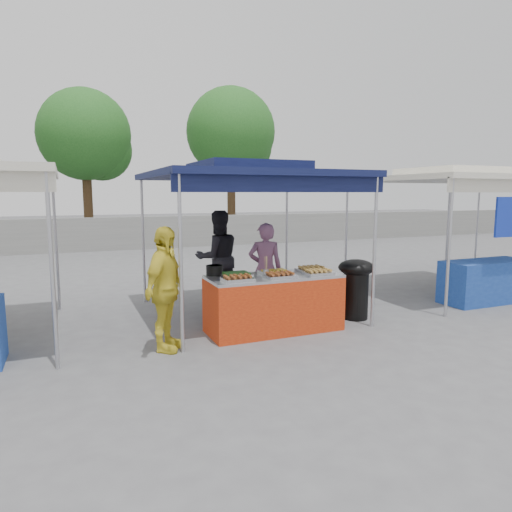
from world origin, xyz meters
name	(u,v)px	position (x,y,z in m)	size (l,w,h in m)	color
ground_plane	(271,329)	(0.00, 0.00, 0.00)	(80.00, 80.00, 0.00)	#565659
back_wall	(148,233)	(0.00, 11.00, 0.60)	(40.00, 0.25, 1.20)	gray
main_canopy	(247,174)	(0.00, 0.97, 2.37)	(3.20, 3.20, 2.57)	#B4B4BB
neighbor_stall_right	(466,217)	(4.50, 0.57, 1.60)	(3.20, 3.20, 2.57)	#B4B4BB
tree_1	(89,139)	(-1.81, 13.38, 4.18)	(3.60, 3.56, 6.11)	#3E2A18
tree_2	(234,136)	(4.16, 13.09, 4.52)	(3.85, 3.85, 6.61)	#3E2A18
vendor_table	(274,303)	(0.00, -0.10, 0.43)	(2.00, 0.80, 0.85)	#BA3110
food_tray_fl	(238,279)	(-0.66, -0.33, 0.88)	(0.42, 0.30, 0.07)	silver
food_tray_fm	(280,276)	(-0.02, -0.34, 0.88)	(0.42, 0.30, 0.07)	silver
food_tray_fr	(318,273)	(0.62, -0.33, 0.88)	(0.42, 0.30, 0.07)	silver
food_tray_bl	(236,275)	(-0.58, -0.04, 0.88)	(0.42, 0.30, 0.07)	silver
food_tray_bm	(274,272)	(0.04, 0.00, 0.88)	(0.42, 0.30, 0.07)	silver
food_tray_br	(311,269)	(0.66, -0.03, 0.88)	(0.42, 0.30, 0.07)	silver
cooking_pot	(215,270)	(-0.82, 0.25, 0.92)	(0.25, 0.25, 0.15)	black
skewer_cup	(266,273)	(-0.17, -0.19, 0.91)	(0.09, 0.09, 0.11)	#B4B4BB
wok_burner	(356,283)	(1.53, -0.01, 0.59)	(0.59, 0.59, 1.00)	black
crate_left	(233,312)	(-0.37, 0.69, 0.14)	(0.45, 0.32, 0.27)	#132C9C
crate_right	(278,309)	(0.37, 0.54, 0.14)	(0.48, 0.34, 0.29)	#132C9C
crate_stacked	(278,292)	(0.37, 0.54, 0.43)	(0.47, 0.33, 0.28)	#132C9C
vendor_woman	(265,269)	(0.26, 0.83, 0.78)	(0.57, 0.38, 1.57)	#845477
helper_man	(218,258)	(-0.26, 1.81, 0.88)	(0.85, 0.66, 1.75)	black
customer_person	(165,289)	(-1.68, -0.34, 0.82)	(0.96, 0.40, 1.64)	gold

